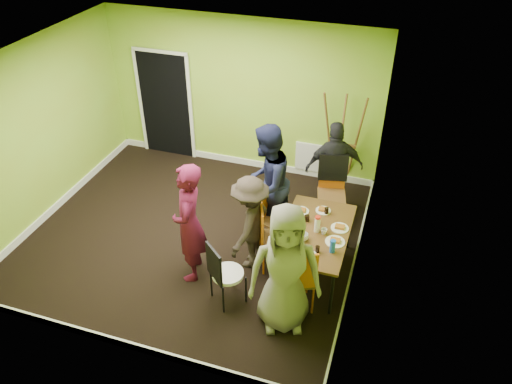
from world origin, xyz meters
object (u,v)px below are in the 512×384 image
thermos (317,225)px  chair_left_near (270,234)px  orange_bottle (318,221)px  chair_left_far (272,214)px  blue_bottle (333,246)px  dining_table (315,234)px  chair_back_end (333,174)px  person_standing (189,223)px  chair_bentwood (223,271)px  person_left_far (266,184)px  chair_front_end (299,276)px  person_front_end (285,270)px  person_back_end (334,168)px  easel (342,143)px  person_left_near (250,223)px

thermos → chair_left_near: bearing=-174.7°
orange_bottle → chair_left_far: bearing=159.6°
blue_bottle → dining_table: bearing=130.6°
chair_left_near → blue_bottle: (0.92, -0.28, 0.26)m
chair_left_far → chair_back_end: (0.71, 0.98, 0.24)m
person_standing → chair_bentwood: bearing=41.3°
chair_left_near → thermos: size_ratio=4.74×
orange_bottle → person_left_far: size_ratio=0.05×
chair_front_end → person_standing: 1.62m
person_front_end → person_standing: bearing=142.7°
chair_left_near → chair_back_end: chair_back_end is taller
chair_front_end → person_standing: person_standing is taller
orange_bottle → person_front_end: 1.20m
chair_bentwood → chair_back_end: bearing=108.2°
chair_bentwood → person_back_end: person_back_end is taller
person_front_end → dining_table: bearing=61.9°
easel → orange_bottle: size_ratio=21.36×
person_back_end → person_left_far: bearing=28.0°
chair_bentwood → thermos: (1.01, 0.91, 0.33)m
dining_table → person_left_near: 0.91m
person_back_end → person_left_near: bearing=42.0°
chair_left_near → person_left_near: size_ratio=0.72×
chair_left_far → blue_bottle: (1.04, -0.79, 0.30)m
easel → blue_bottle: (0.35, -2.61, -0.05)m
person_left_far → person_front_end: 1.79m
chair_left_far → person_back_end: 1.38m
dining_table → blue_bottle: blue_bottle is taller
chair_left_near → thermos: 0.70m
thermos → orange_bottle: size_ratio=2.59×
orange_bottle → person_left_near: bearing=-163.7°
chair_left_far → chair_left_near: bearing=34.0°
chair_left_far → chair_front_end: size_ratio=0.93×
person_back_end → chair_left_near: bearing=49.7°
chair_front_end → blue_bottle: size_ratio=5.59×
chair_left_far → person_front_end: bearing=42.2°
dining_table → chair_left_near: 0.63m
dining_table → chair_left_far: bearing=148.9°
chair_bentwood → person_standing: 0.80m
dining_table → orange_bottle: (-0.01, 0.18, 0.10)m
person_standing → person_left_near: (0.71, 0.45, -0.16)m
thermos → person_left_far: (-0.91, 0.63, 0.08)m
thermos → blue_bottle: 0.44m
thermos → person_back_end: person_back_end is taller
chair_bentwood → person_left_far: 1.59m
chair_back_end → person_left_near: person_left_near is taller
easel → person_front_end: size_ratio=1.01×
person_standing → person_left_far: bearing=131.1°
chair_left_near → person_back_end: size_ratio=0.66×
person_left_near → orange_bottle: bearing=112.9°
easel → person_standing: easel is taller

